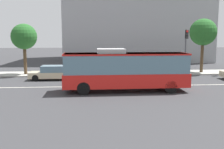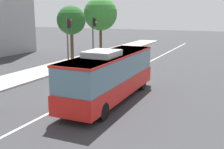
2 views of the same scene
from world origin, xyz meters
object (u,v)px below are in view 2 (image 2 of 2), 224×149
(transit_bus, at_px, (110,74))
(traffic_light_near_corner, at_px, (94,32))
(sedan_beige_ahead, at_px, (120,57))
(street_tree_kerbside_right, at_px, (71,21))
(traffic_light_mid_block, at_px, (69,34))
(street_tree_kerbside_centre, at_px, (100,14))

(transit_bus, height_order, traffic_light_near_corner, traffic_light_near_corner)
(sedan_beige_ahead, height_order, street_tree_kerbside_right, street_tree_kerbside_right)
(traffic_light_near_corner, relative_size, traffic_light_mid_block, 1.00)
(transit_bus, bearing_deg, traffic_light_near_corner, 31.57)
(traffic_light_mid_block, height_order, street_tree_kerbside_right, street_tree_kerbside_right)
(traffic_light_mid_block, height_order, street_tree_kerbside_centre, street_tree_kerbside_centre)
(traffic_light_mid_block, bearing_deg, transit_bus, -40.58)
(sedan_beige_ahead, height_order, traffic_light_near_corner, traffic_light_near_corner)
(traffic_light_mid_block, bearing_deg, street_tree_kerbside_centre, 99.84)
(sedan_beige_ahead, bearing_deg, street_tree_kerbside_right, -59.10)
(traffic_light_near_corner, distance_m, street_tree_kerbside_right, 3.31)
(sedan_beige_ahead, distance_m, traffic_light_near_corner, 4.39)
(transit_bus, xyz_separation_m, traffic_light_mid_block, (8.00, 8.45, 1.75))
(traffic_light_near_corner, xyz_separation_m, street_tree_kerbside_right, (-2.71, 1.36, 1.32))
(sedan_beige_ahead, xyz_separation_m, traffic_light_near_corner, (0.04, 3.34, 2.84))
(sedan_beige_ahead, distance_m, traffic_light_mid_block, 6.82)
(traffic_light_near_corner, distance_m, street_tree_kerbside_centre, 4.81)
(street_tree_kerbside_centre, xyz_separation_m, street_tree_kerbside_right, (-6.89, 0.10, -0.70))
(sedan_beige_ahead, distance_m, street_tree_kerbside_centre, 7.91)
(transit_bus, height_order, sedan_beige_ahead, transit_bus)
(street_tree_kerbside_right, bearing_deg, street_tree_kerbside_centre, -0.83)
(transit_bus, xyz_separation_m, street_tree_kerbside_centre, (17.37, 9.59, 3.77))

